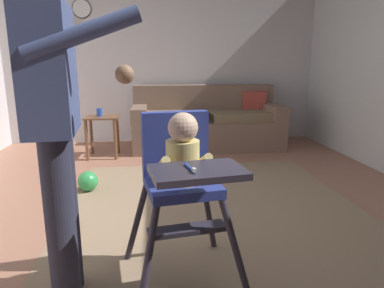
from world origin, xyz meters
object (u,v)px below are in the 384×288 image
(side_table, at_px, (102,127))
(adult_standing, at_px, (55,120))
(high_chair, at_px, (182,167))
(wall_clock, at_px, (82,9))
(couch, at_px, (207,124))
(sippy_cup, at_px, (99,112))
(toy_ball_second, at_px, (88,181))

(side_table, bearing_deg, adult_standing, -86.26)
(high_chair, relative_size, side_table, 1.80)
(high_chair, height_order, wall_clock, wall_clock)
(adult_standing, relative_size, side_table, 3.08)
(side_table, bearing_deg, couch, 15.82)
(couch, relative_size, wall_clock, 7.83)
(sippy_cup, bearing_deg, wall_clock, 107.92)
(sippy_cup, bearing_deg, toy_ball_second, -88.17)
(toy_ball_second, bearing_deg, sippy_cup, 91.83)
(couch, distance_m, high_chair, 3.16)
(adult_standing, xyz_separation_m, toy_ball_second, (-0.16, 1.50, -0.81))
(couch, height_order, high_chair, high_chair)
(adult_standing, bearing_deg, sippy_cup, 88.77)
(couch, height_order, sippy_cup, couch)
(sippy_cup, distance_m, wall_clock, 1.63)
(adult_standing, bearing_deg, side_table, 88.27)
(toy_ball_second, xyz_separation_m, side_table, (-0.02, 1.24, 0.29))
(adult_standing, height_order, sippy_cup, adult_standing)
(high_chair, xyz_separation_m, adult_standing, (-0.59, -0.06, 0.26))
(side_table, height_order, sippy_cup, sippy_cup)
(high_chair, height_order, sippy_cup, high_chair)
(couch, height_order, toy_ball_second, couch)
(wall_clock, bearing_deg, high_chair, -73.20)
(side_table, xyz_separation_m, sippy_cup, (-0.02, 0.00, 0.19))
(high_chair, distance_m, side_table, 2.81)
(couch, xyz_separation_m, adult_standing, (-1.22, -3.14, 0.58))
(wall_clock, bearing_deg, side_table, -70.68)
(toy_ball_second, xyz_separation_m, wall_clock, (-0.32, 2.12, 1.82))
(adult_standing, distance_m, side_table, 2.80)
(sippy_cup, height_order, wall_clock, wall_clock)
(adult_standing, relative_size, toy_ball_second, 8.56)
(sippy_cup, bearing_deg, side_table, 0.00)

